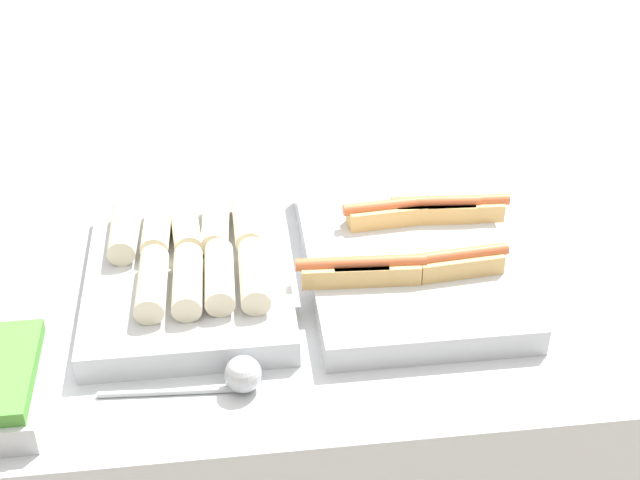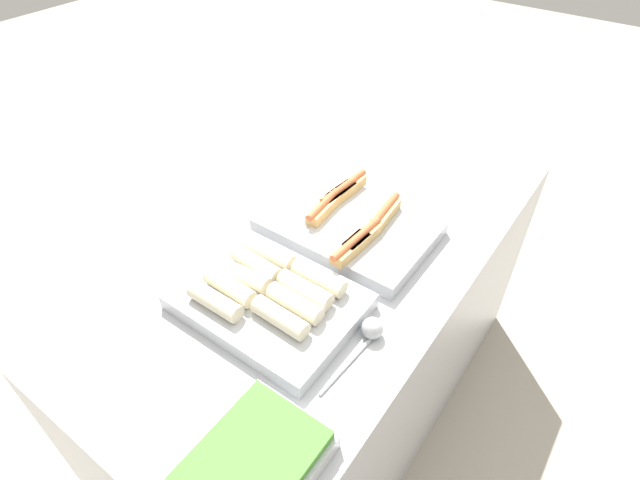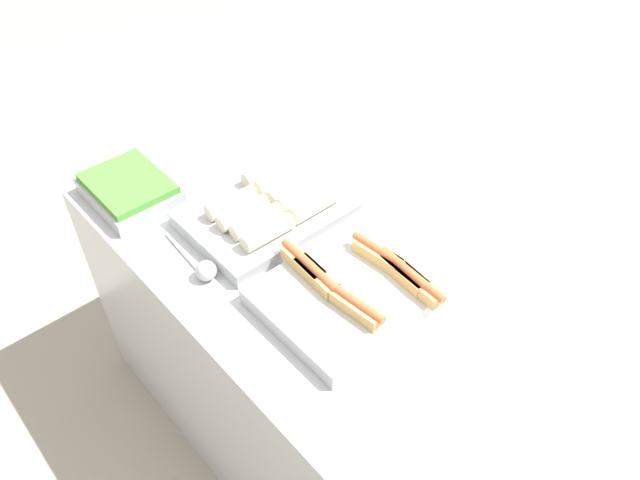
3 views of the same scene
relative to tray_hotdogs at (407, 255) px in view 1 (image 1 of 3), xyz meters
name	(u,v)px [view 1 (image 1 of 3)]	position (x,y,z in m)	size (l,w,h in m)	color
counter	(357,443)	(-0.08, 0.00, -0.48)	(1.72, 0.83, 0.90)	#B7BABF
tray_hotdogs	(407,255)	(0.00, 0.00, 0.00)	(0.42, 0.52, 0.10)	#B7BABF
tray_wraps	(190,267)	(-0.39, 0.00, 0.01)	(0.35, 0.48, 0.10)	#B7BABF
serving_spoon_near	(236,376)	(-0.33, -0.28, -0.01)	(0.25, 0.06, 0.06)	#B2B5BA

